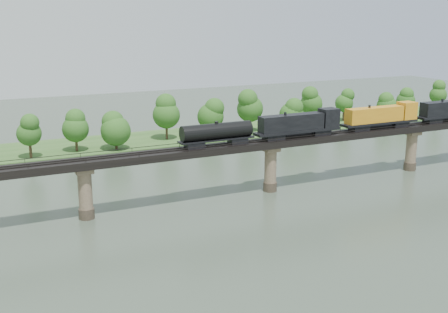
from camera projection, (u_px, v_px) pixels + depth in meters
name	position (u px, v px, depth m)	size (l,w,h in m)	color
ground	(357.00, 239.00, 96.82)	(400.00, 400.00, 0.00)	#334032
far_bank	(180.00, 139.00, 171.09)	(300.00, 24.00, 1.60)	#2F5321
bridge	(270.00, 167.00, 121.76)	(236.00, 30.00, 11.50)	#473A2D
bridge_superstructure	(271.00, 138.00, 120.20)	(220.00, 4.90, 0.75)	black
far_treeline	(158.00, 117.00, 161.79)	(289.06, 17.54, 13.60)	#382619
freight_train	(354.00, 119.00, 128.72)	(83.44, 3.25, 5.74)	black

